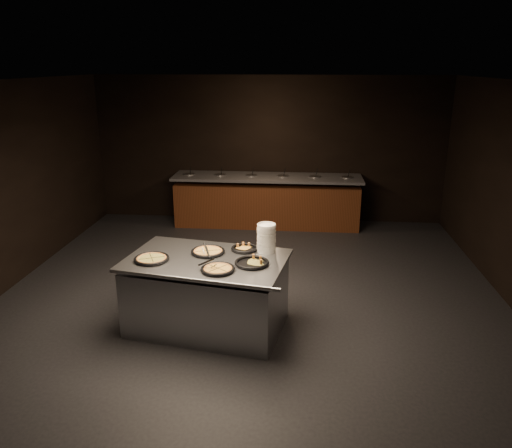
% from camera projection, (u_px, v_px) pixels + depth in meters
% --- Properties ---
extents(room, '(7.02, 8.02, 2.92)m').
position_uv_depth(room, '(247.00, 203.00, 6.24)').
color(room, black).
rests_on(room, ground).
extents(salad_bar, '(3.70, 0.83, 1.18)m').
position_uv_depth(salad_bar, '(267.00, 204.00, 9.92)').
color(salad_bar, '#5F2B16').
rests_on(salad_bar, ground).
extents(serving_counter, '(2.05, 1.51, 0.90)m').
position_uv_depth(serving_counter, '(207.00, 294.00, 6.07)').
color(serving_counter, silver).
rests_on(serving_counter, ground).
extents(plate_stack, '(0.23, 0.23, 0.35)m').
position_uv_depth(plate_stack, '(266.00, 238.00, 6.09)').
color(plate_stack, white).
rests_on(plate_stack, serving_counter).
extents(pan_veggie_whole, '(0.42, 0.42, 0.04)m').
position_uv_depth(pan_veggie_whole, '(152.00, 259.00, 5.87)').
color(pan_veggie_whole, black).
rests_on(pan_veggie_whole, serving_counter).
extents(pan_cheese_whole, '(0.42, 0.42, 0.04)m').
position_uv_depth(pan_cheese_whole, '(208.00, 251.00, 6.10)').
color(pan_cheese_whole, black).
rests_on(pan_cheese_whole, serving_counter).
extents(pan_cheese_slices_a, '(0.33, 0.33, 0.04)m').
position_uv_depth(pan_cheese_slices_a, '(245.00, 248.00, 6.20)').
color(pan_cheese_slices_a, black).
rests_on(pan_cheese_slices_a, serving_counter).
extents(pan_cheese_slices_b, '(0.39, 0.39, 0.04)m').
position_uv_depth(pan_cheese_slices_b, '(218.00, 269.00, 5.58)').
color(pan_cheese_slices_b, black).
rests_on(pan_cheese_slices_b, serving_counter).
extents(pan_veggie_slices, '(0.40, 0.40, 0.04)m').
position_uv_depth(pan_veggie_slices, '(252.00, 263.00, 5.76)').
color(pan_veggie_slices, black).
rests_on(pan_veggie_slices, serving_counter).
extents(server_left, '(0.22, 0.27, 0.16)m').
position_uv_depth(server_left, '(205.00, 250.00, 5.98)').
color(server_left, silver).
rests_on(server_left, serving_counter).
extents(server_right, '(0.31, 0.10, 0.15)m').
position_uv_depth(server_right, '(210.00, 264.00, 5.57)').
color(server_right, silver).
rests_on(server_right, serving_counter).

